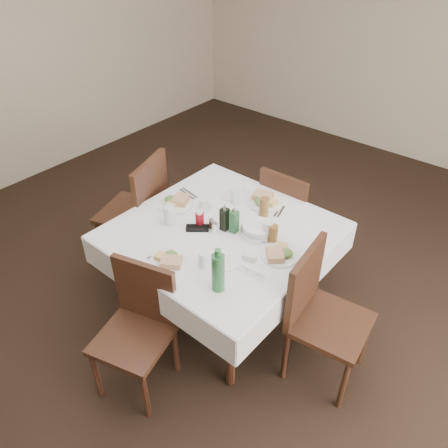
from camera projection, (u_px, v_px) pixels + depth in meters
The scene contains 33 objects.
ground_plane at pixel (213, 302), 3.54m from camera, with size 7.00×7.00×0.00m, color black.
room_shell at pixel (209, 96), 2.53m from camera, with size 6.04×7.04×2.80m.
dining_table at pixel (222, 238), 3.12m from camera, with size 1.41×1.41×0.76m.
chair_north at pixel (287, 211), 3.68m from camera, with size 0.43×0.43×0.91m.
chair_south at pixel (139, 321), 2.72m from camera, with size 0.53×0.53×0.90m.
chair_east at pixel (318, 309), 2.75m from camera, with size 0.51×0.51×0.97m.
chair_west at pixel (140, 206), 3.62m from camera, with size 0.61×0.61×1.03m.
meal_north at pixel (264, 200), 3.33m from camera, with size 0.28×0.28×0.06m.
meal_south at pixel (169, 260), 2.77m from camera, with size 0.25×0.25×0.05m.
meal_east at pixel (279, 254), 2.82m from camera, with size 0.26×0.26×0.06m.
meal_west at pixel (176, 202), 3.31m from camera, with size 0.27×0.27×0.06m.
side_plate_a at pixel (230, 196), 3.41m from camera, with size 0.14×0.14×0.01m.
side_plate_b at pixel (227, 263), 2.77m from camera, with size 0.15×0.15×0.01m.
water_n at pixel (235, 197), 3.30m from camera, with size 0.06×0.06×0.12m.
water_s at pixel (203, 260), 2.72m from camera, with size 0.06×0.06×0.11m.
water_e at pixel (268, 230), 2.95m from camera, with size 0.07×0.07×0.14m.
water_w at pixel (170, 215), 3.08m from camera, with size 0.08×0.08×0.15m.
iced_tea_a at pixel (264, 207), 3.17m from camera, with size 0.07×0.07×0.15m.
iced_tea_b at pixel (273, 234), 2.92m from camera, with size 0.06×0.06×0.13m.
bread_basket at pixel (258, 230), 3.00m from camera, with size 0.24×0.24×0.08m.
oil_cruet_dark at pixel (225, 218), 3.01m from camera, with size 0.05×0.05×0.22m.
oil_cruet_green at pixel (234, 221), 3.00m from camera, with size 0.05×0.05×0.21m.
ketchup_bottle at pixel (200, 219), 3.06m from camera, with size 0.06×0.06×0.13m.
salt_shaker at pixel (214, 228), 3.02m from camera, with size 0.03×0.03×0.08m.
pepper_shaker at pixel (211, 224), 3.06m from camera, with size 0.03×0.03×0.07m.
coffee_mug at pixel (204, 204), 3.26m from camera, with size 0.12×0.11×0.08m.
sunglasses at pixel (198, 228), 3.05m from camera, with size 0.16×0.14×0.03m.
green_bottle at pixel (218, 272), 2.52m from camera, with size 0.08×0.08×0.30m.
sugar_caddy at pixel (250, 257), 2.79m from camera, with size 0.10×0.07×0.04m.
cutlery_n at pixel (279, 211), 3.24m from camera, with size 0.08×0.17×0.01m.
cutlery_s at pixel (158, 255), 2.84m from camera, with size 0.07×0.17×0.01m.
cutlery_e at pixel (251, 273), 2.70m from camera, with size 0.18×0.05×0.01m.
cutlery_w at pixel (188, 194), 3.44m from camera, with size 0.20×0.08×0.01m.
Camera 1 is at (1.64, -1.86, 2.61)m, focal length 35.00 mm.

